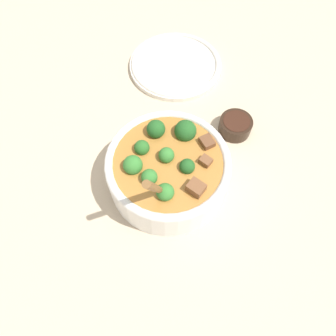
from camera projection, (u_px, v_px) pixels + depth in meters
name	position (u px, v px, depth m)	size (l,w,h in m)	color
ground_plane	(168.00, 181.00, 0.69)	(4.00, 4.00, 0.00)	#C6B293
stew_bowl	(168.00, 169.00, 0.64)	(0.24, 0.24, 0.24)	white
condiment_bowl	(235.00, 125.00, 0.73)	(0.07, 0.07, 0.04)	black
empty_plate	(175.00, 64.00, 0.84)	(0.23, 0.23, 0.02)	silver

